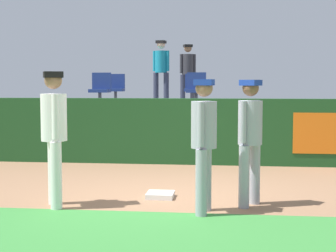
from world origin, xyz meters
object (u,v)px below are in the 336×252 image
Objects in this scene: seat_back_left at (116,87)px; seat_back_center at (193,87)px; seat_front_center at (196,88)px; spectator_hooded at (188,69)px; player_fielder_home at (54,129)px; player_runner_visitor at (250,133)px; seat_front_left at (100,88)px; first_base at (160,195)px; player_coach_visitor at (204,136)px; spectator_capped at (161,67)px.

seat_back_left and seat_back_center have the same top height.
spectator_hooded is (-0.41, 2.64, 0.50)m from seat_front_center.
player_runner_visitor is (2.69, 0.34, -0.06)m from player_fielder_home.
seat_front_left is (0.01, -1.80, 0.00)m from seat_back_left.
seat_front_center is 2.32m from seat_front_left.
first_base is 0.48× the size of seat_back_center.
seat_front_center and seat_front_left have the same top height.
player_fielder_home is at bearing -84.43° from seat_back_left.
first_base is at bearing -90.29° from seat_back_center.
seat_front_center is (-1.07, 5.19, 0.58)m from player_runner_visitor.
player_runner_visitor is at bearing 137.62° from player_coach_visitor.
player_fielder_home is 1.06× the size of player_runner_visitor.
spectator_hooded is (-0.18, 7.46, 2.07)m from first_base.
seat_front_center is 0.50× the size of spectator_hooded.
player_coach_visitor reaches higher than first_base.
seat_back_left is at bearing 142.28° from seat_front_center.
spectator_capped is (0.43, 8.15, 1.09)m from player_fielder_home.
seat_back_center is at bearing 155.89° from spectator_capped.
seat_back_center is at bearing -166.28° from player_coach_visitor.
seat_back_left is at bearing -150.89° from player_coach_visitor.
first_base is 0.23× the size of player_runner_visitor.
first_base is at bearing 112.85° from spectator_capped.
first_base is 0.23× the size of player_coach_visitor.
spectator_hooded is 0.77m from spectator_capped.
player_coach_visitor is 2.10× the size of seat_front_center.
seat_front_left is 0.50× the size of spectator_hooded.
first_base is 7.11m from seat_back_left.
spectator_capped is at bearing 114.29° from seat_front_center.
player_coach_visitor is 6.36m from seat_front_left.
player_coach_visitor is 2.10× the size of seat_back_left.
player_coach_visitor is at bearing 76.13° from spectator_hooded.
player_runner_visitor is at bearing 80.91° from spectator_hooded.
player_runner_visitor is 0.79m from player_coach_visitor.
seat_back_center is at bearing 144.69° from player_fielder_home.
spectator_capped is at bearing -17.75° from spectator_hooded.
player_fielder_home is 2.71m from player_runner_visitor.
player_runner_visitor is 7.80m from seat_back_left.
spectator_hooded is at bearing 104.09° from seat_back_center.
spectator_capped is (-0.95, 7.43, 2.14)m from first_base.
player_coach_visitor is 2.10× the size of seat_front_left.
first_base is 0.21× the size of player_fielder_home.
first_base is 1.49m from player_coach_visitor.
player_fielder_home is 1.11× the size of spectator_hooded.
seat_back_center is at bearing 89.71° from first_base.
first_base is 5.48m from seat_front_left.
spectator_capped is (-2.25, 7.81, 1.16)m from player_runner_visitor.
seat_back_center is (1.41, 7.34, 0.52)m from player_fielder_home.
seat_front_center is (-0.46, 5.69, 0.58)m from player_coach_visitor.
seat_front_center is at bearing 87.25° from first_base.
player_fielder_home is at bearing -152.37° from first_base.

